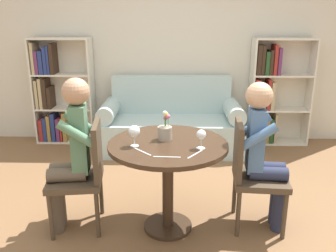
# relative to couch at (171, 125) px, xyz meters

# --- Properties ---
(ground_plane) EXTENTS (16.00, 16.00, 0.00)m
(ground_plane) POSITION_rel_couch_xyz_m (0.00, -1.86, -0.31)
(ground_plane) COLOR brown
(back_wall) EXTENTS (5.20, 0.05, 2.70)m
(back_wall) POSITION_rel_couch_xyz_m (0.00, 0.42, 1.04)
(back_wall) COLOR beige
(back_wall) RESTS_ON ground_plane
(round_table) EXTENTS (0.93, 0.93, 0.75)m
(round_table) POSITION_rel_couch_xyz_m (0.00, -1.86, 0.29)
(round_table) COLOR #382619
(round_table) RESTS_ON ground_plane
(couch) EXTENTS (1.81, 0.80, 0.92)m
(couch) POSITION_rel_couch_xyz_m (0.00, 0.00, 0.00)
(couch) COLOR #A8C1C1
(couch) RESTS_ON ground_plane
(bookshelf_left) EXTENTS (0.79, 0.28, 1.42)m
(bookshelf_left) POSITION_rel_couch_xyz_m (-1.56, 0.26, 0.35)
(bookshelf_left) COLOR silver
(bookshelf_left) RESTS_ON ground_plane
(bookshelf_right) EXTENTS (0.79, 0.28, 1.42)m
(bookshelf_right) POSITION_rel_couch_xyz_m (1.35, 0.26, 0.38)
(bookshelf_right) COLOR silver
(bookshelf_right) RESTS_ON ground_plane
(chair_left) EXTENTS (0.47, 0.47, 0.90)m
(chair_left) POSITION_rel_couch_xyz_m (-0.68, -1.84, 0.18)
(chair_left) COLOR #473828
(chair_left) RESTS_ON ground_plane
(chair_right) EXTENTS (0.45, 0.45, 0.90)m
(chair_right) POSITION_rel_couch_xyz_m (0.68, -1.80, 0.18)
(chair_right) COLOR #473828
(chair_right) RESTS_ON ground_plane
(person_left) EXTENTS (0.44, 0.37, 1.26)m
(person_left) POSITION_rel_couch_xyz_m (-0.76, -1.86, 0.36)
(person_left) COLOR brown
(person_left) RESTS_ON ground_plane
(person_right) EXTENTS (0.43, 0.36, 1.22)m
(person_right) POSITION_rel_couch_xyz_m (0.76, -1.81, 0.35)
(person_right) COLOR #282D47
(person_right) RESTS_ON ground_plane
(wine_glass_left) EXTENTS (0.09, 0.09, 0.16)m
(wine_glass_left) POSITION_rel_couch_xyz_m (-0.25, -1.94, 0.56)
(wine_glass_left) COLOR white
(wine_glass_left) RESTS_ON round_table
(wine_glass_right) EXTENTS (0.07, 0.07, 0.15)m
(wine_glass_right) POSITION_rel_couch_xyz_m (0.25, -1.98, 0.55)
(wine_glass_right) COLOR white
(wine_glass_right) RESTS_ON round_table
(flower_vase) EXTENTS (0.11, 0.11, 0.24)m
(flower_vase) POSITION_rel_couch_xyz_m (-0.03, -1.78, 0.51)
(flower_vase) COLOR #9E9384
(flower_vase) RESTS_ON round_table
(knife_left_setting) EXTENTS (0.14, 0.15, 0.00)m
(knife_left_setting) POSITION_rel_couch_xyz_m (-0.18, -2.06, 0.45)
(knife_left_setting) COLOR silver
(knife_left_setting) RESTS_ON round_table
(fork_left_setting) EXTENTS (0.19, 0.02, 0.00)m
(fork_left_setting) POSITION_rel_couch_xyz_m (-0.00, -2.15, 0.45)
(fork_left_setting) COLOR silver
(fork_left_setting) RESTS_ON round_table
(knife_right_setting) EXTENTS (0.12, 0.16, 0.00)m
(knife_right_setting) POSITION_rel_couch_xyz_m (0.20, -2.10, 0.45)
(knife_right_setting) COLOR silver
(knife_right_setting) RESTS_ON round_table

